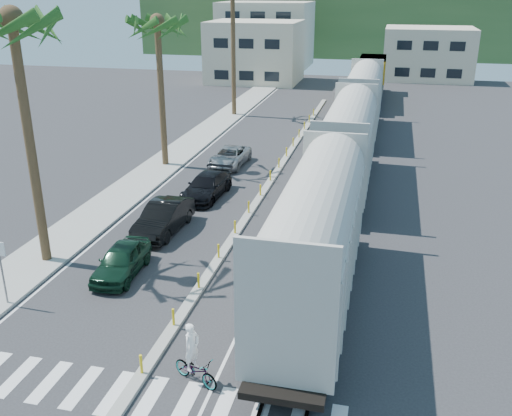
{
  "coord_description": "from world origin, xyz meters",
  "views": [
    {
      "loc": [
        7.42,
        -15.61,
        12.36
      ],
      "look_at": [
        1.33,
        10.19,
        2.0
      ],
      "focal_mm": 40.0,
      "sensor_mm": 36.0,
      "label": 1
    }
  ],
  "objects": [
    {
      "name": "ground",
      "position": [
        0.0,
        0.0,
        0.0
      ],
      "size": [
        140.0,
        140.0,
        0.0
      ],
      "primitive_type": "plane",
      "color": "#28282B",
      "rests_on": "ground"
    },
    {
      "name": "sidewalk",
      "position": [
        -8.5,
        25.0,
        0.07
      ],
      "size": [
        3.0,
        90.0,
        0.15
      ],
      "primitive_type": "cube",
      "color": "gray",
      "rests_on": "ground"
    },
    {
      "name": "rails",
      "position": [
        5.0,
        28.0,
        0.03
      ],
      "size": [
        1.56,
        100.0,
        0.06
      ],
      "color": "black",
      "rests_on": "ground"
    },
    {
      "name": "median",
      "position": [
        0.0,
        19.96,
        0.09
      ],
      "size": [
        0.45,
        60.0,
        0.85
      ],
      "color": "gray",
      "rests_on": "ground"
    },
    {
      "name": "crosswalk",
      "position": [
        0.0,
        -2.0,
        0.01
      ],
      "size": [
        14.0,
        2.2,
        0.01
      ],
      "primitive_type": "cube",
      "color": "silver",
      "rests_on": "ground"
    },
    {
      "name": "lane_markings",
      "position": [
        -2.15,
        25.0,
        0.0
      ],
      "size": [
        9.42,
        90.0,
        0.01
      ],
      "color": "silver",
      "rests_on": "ground"
    },
    {
      "name": "freight_train",
      "position": [
        5.0,
        25.46,
        2.91
      ],
      "size": [
        3.0,
        60.94,
        5.85
      ],
      "color": "#B8B4A9",
      "rests_on": "ground"
    },
    {
      "name": "palm_trees",
      "position": [
        -8.1,
        22.7,
        10.81
      ],
      "size": [
        3.5,
        37.2,
        13.75
      ],
      "color": "brown",
      "rests_on": "ground"
    },
    {
      "name": "street_sign",
      "position": [
        -7.3,
        2.0,
        1.97
      ],
      "size": [
        0.6,
        0.08,
        3.0
      ],
      "color": "slate",
      "rests_on": "ground"
    },
    {
      "name": "buildings",
      "position": [
        -6.41,
        71.66,
        4.36
      ],
      "size": [
        38.0,
        27.0,
        10.0
      ],
      "color": "beige",
      "rests_on": "ground"
    },
    {
      "name": "hillside",
      "position": [
        0.0,
        100.0,
        6.0
      ],
      "size": [
        80.0,
        20.0,
        12.0
      ],
      "primitive_type": "cube",
      "color": "#385628",
      "rests_on": "ground"
    },
    {
      "name": "car_lead",
      "position": [
        -3.87,
        5.59,
        0.72
      ],
      "size": [
        2.2,
        4.42,
        1.44
      ],
      "primitive_type": "imported",
      "rotation": [
        0.0,
        0.0,
        0.06
      ],
      "color": "black",
      "rests_on": "ground"
    },
    {
      "name": "car_second",
      "position": [
        -3.85,
        10.63,
        0.82
      ],
      "size": [
        2.13,
        5.09,
        1.63
      ],
      "primitive_type": "imported",
      "rotation": [
        0.0,
        0.0,
        -0.04
      ],
      "color": "black",
      "rests_on": "ground"
    },
    {
      "name": "car_third",
      "position": [
        -3.27,
        16.31,
        0.73
      ],
      "size": [
        2.74,
        5.32,
        1.46
      ],
      "primitive_type": "imported",
      "rotation": [
        0.0,
        0.0,
        -0.07
      ],
      "color": "black",
      "rests_on": "ground"
    },
    {
      "name": "car_rear",
      "position": [
        -3.72,
        23.09,
        0.68
      ],
      "size": [
        2.67,
        5.06,
        1.35
      ],
      "primitive_type": "imported",
      "rotation": [
        0.0,
        0.0,
        -0.04
      ],
      "color": "#989A9C",
      "rests_on": "ground"
    },
    {
      "name": "cyclist",
      "position": [
        1.87,
        -0.87,
        0.69
      ],
      "size": [
        2.01,
        2.32,
        2.23
      ],
      "rotation": [
        0.0,
        0.0,
        1.15
      ],
      "color": "#9EA0A5",
      "rests_on": "ground"
    }
  ]
}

